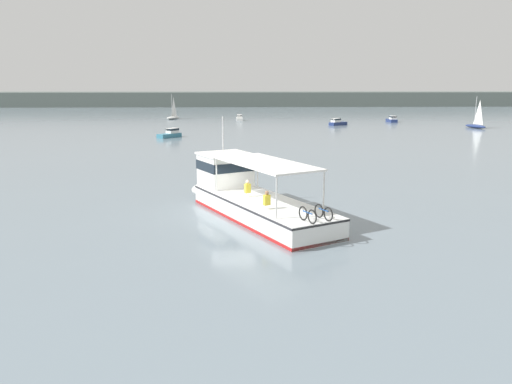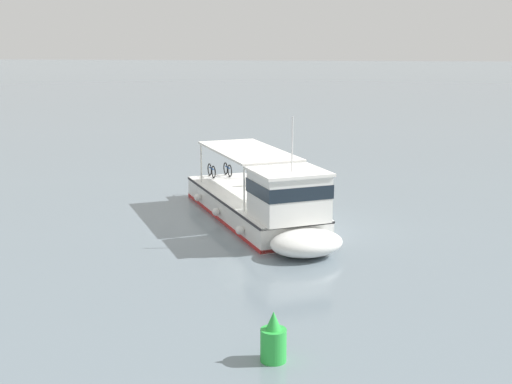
{
  "view_description": "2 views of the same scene",
  "coord_description": "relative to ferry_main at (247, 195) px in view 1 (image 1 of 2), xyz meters",
  "views": [
    {
      "loc": [
        0.01,
        -26.55,
        7.15
      ],
      "look_at": [
        1.26,
        -0.3,
        1.4
      ],
      "focal_mm": 34.23,
      "sensor_mm": 36.0,
      "label": 1
    },
    {
      "loc": [
        -2.17,
        30.81,
        8.51
      ],
      "look_at": [
        1.26,
        -0.3,
        1.4
      ],
      "focal_mm": 48.94,
      "sensor_mm": 36.0,
      "label": 2
    }
  ],
  "objects": [
    {
      "name": "channel_buoy",
      "position": [
        -1.55,
        13.13,
        -0.45
      ],
      "size": [
        0.7,
        0.7,
        1.4
      ],
      "color": "green",
      "rests_on": "ground"
    },
    {
      "name": "motorboat_outer_anchorage",
      "position": [
        18.42,
        62.21,
        -0.47
      ],
      "size": [
        3.69,
        3.13,
        1.26
      ],
      "color": "navy",
      "rests_on": "ground"
    },
    {
      "name": "sailboat_off_bow",
      "position": [
        -13.69,
        80.35,
        -0.47
      ],
      "size": [
        3.18,
        4.96,
        5.4
      ],
      "color": "white",
      "rests_on": "ground"
    },
    {
      "name": "motorboat_far_left",
      "position": [
        0.64,
        75.19,
        -0.47
      ],
      "size": [
        1.32,
        3.61,
        1.26
      ],
      "color": "white",
      "rests_on": "ground"
    },
    {
      "name": "motorboat_off_stern",
      "position": [
        -9.55,
        42.07,
        -0.47
      ],
      "size": [
        3.29,
        3.61,
        1.26
      ],
      "color": "teal",
      "rests_on": "ground"
    },
    {
      "name": "distant_shoreline",
      "position": [
        -0.8,
        152.94,
        1.41
      ],
      "size": [
        400.0,
        28.0,
        4.85
      ],
      "primitive_type": "cube",
      "color": "#515B56",
      "rests_on": "ground"
    },
    {
      "name": "ground_plane",
      "position": [
        -0.8,
        -0.61,
        -1.01
      ],
      "size": [
        400.0,
        400.0,
        0.0
      ],
      "primitive_type": "plane",
      "color": "slate"
    },
    {
      "name": "ferry_main",
      "position": [
        0.0,
        0.0,
        0.0
      ],
      "size": [
        8.52,
        12.73,
        5.32
      ],
      "color": "white",
      "rests_on": "ground"
    },
    {
      "name": "motorboat_far_right",
      "position": [
        30.99,
        69.44,
        -0.47
      ],
      "size": [
        1.31,
        3.6,
        1.26
      ],
      "color": "navy",
      "rests_on": "ground"
    },
    {
      "name": "sailboat_mid_channel",
      "position": [
        40.92,
        55.12,
        -0.47
      ],
      "size": [
        2.45,
        4.99,
        5.4
      ],
      "color": "navy",
      "rests_on": "ground"
    }
  ]
}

